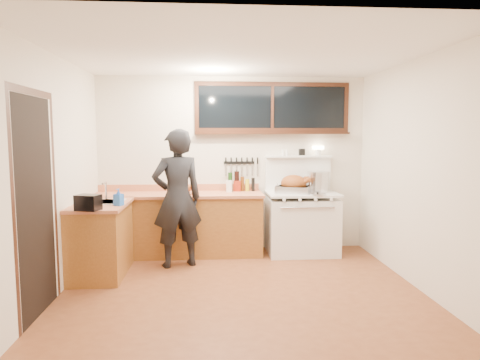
{
  "coord_description": "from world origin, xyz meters",
  "views": [
    {
      "loc": [
        -0.36,
        -4.69,
        1.73
      ],
      "look_at": [
        0.05,
        0.85,
        1.15
      ],
      "focal_mm": 32.0,
      "sensor_mm": 36.0,
      "label": 1
    }
  ],
  "objects": [
    {
      "name": "roast_turkey",
      "position": [
        0.88,
        1.4,
        1.0
      ],
      "size": [
        0.58,
        0.52,
        0.26
      ],
      "color": "silver",
      "rests_on": "vintage_stove"
    },
    {
      "name": "vintage_stove",
      "position": [
        1.0,
        1.41,
        0.47
      ],
      "size": [
        1.02,
        0.74,
        1.57
      ],
      "color": "white",
      "rests_on": "ground"
    },
    {
      "name": "pot_lid",
      "position": [
        1.16,
        1.14,
        0.91
      ],
      "size": [
        0.25,
        0.25,
        0.04
      ],
      "color": "silver",
      "rests_on": "vintage_stove"
    },
    {
      "name": "stockpot",
      "position": [
        1.25,
        1.48,
        1.05
      ],
      "size": [
        0.38,
        0.38,
        0.3
      ],
      "color": "silver",
      "rests_on": "vintage_stove"
    },
    {
      "name": "cutting_board",
      "position": [
        -0.69,
        1.41,
        0.95
      ],
      "size": [
        0.4,
        0.34,
        0.13
      ],
      "color": "#C3724D",
      "rests_on": "counter_back"
    },
    {
      "name": "soap_bottle",
      "position": [
        -1.43,
        0.43,
        1.0
      ],
      "size": [
        0.12,
        0.12,
        0.2
      ],
      "color": "blue",
      "rests_on": "counter_left"
    },
    {
      "name": "counter_left",
      "position": [
        -1.7,
        0.62,
        0.45
      ],
      "size": [
        0.64,
        1.09,
        0.9
      ],
      "color": "brown",
      "rests_on": "ground"
    },
    {
      "name": "counter_back",
      "position": [
        -0.8,
        1.45,
        0.45
      ],
      "size": [
        2.44,
        0.64,
        1.0
      ],
      "color": "brown",
      "rests_on": "ground"
    },
    {
      "name": "man",
      "position": [
        -0.77,
        0.9,
        0.91
      ],
      "size": [
        0.77,
        0.63,
        1.82
      ],
      "color": "black",
      "rests_on": "ground"
    },
    {
      "name": "toaster",
      "position": [
        -1.7,
        0.12,
        0.99
      ],
      "size": [
        0.29,
        0.24,
        0.18
      ],
      "color": "black",
      "rests_on": "counter_left"
    },
    {
      "name": "ground_plane",
      "position": [
        0.0,
        0.0,
        -0.01
      ],
      "size": [
        4.0,
        3.5,
        0.02
      ],
      "primitive_type": "cube",
      "color": "brown"
    },
    {
      "name": "back_window",
      "position": [
        0.6,
        1.72,
        2.06
      ],
      "size": [
        2.32,
        0.13,
        0.77
      ],
      "color": "black",
      "rests_on": "room_shell"
    },
    {
      "name": "coffee_tin",
      "position": [
        0.07,
        1.63,
        0.98
      ],
      "size": [
        0.12,
        0.1,
        0.16
      ],
      "color": "maroon",
      "rests_on": "counter_back"
    },
    {
      "name": "bottle_cluster",
      "position": [
        0.1,
        1.63,
        1.03
      ],
      "size": [
        0.4,
        0.07,
        0.3
      ],
      "color": "black",
      "rests_on": "counter_back"
    },
    {
      "name": "saucepan",
      "position": [
        1.06,
        1.7,
        0.96
      ],
      "size": [
        0.17,
        0.28,
        0.12
      ],
      "color": "silver",
      "rests_on": "vintage_stove"
    },
    {
      "name": "left_doorway",
      "position": [
        -1.99,
        -0.55,
        1.09
      ],
      "size": [
        0.02,
        1.04,
        2.17
      ],
      "color": "black",
      "rests_on": "ground"
    },
    {
      "name": "room_shell",
      "position": [
        0.0,
        0.0,
        1.65
      ],
      "size": [
        4.1,
        3.6,
        2.65
      ],
      "color": "beige",
      "rests_on": "ground"
    },
    {
      "name": "sink_unit",
      "position": [
        -1.68,
        0.7,
        0.85
      ],
      "size": [
        0.5,
        0.45,
        0.37
      ],
      "color": "white",
      "rests_on": "counter_left"
    },
    {
      "name": "pitcher",
      "position": [
        -0.06,
        1.53,
        0.99
      ],
      "size": [
        0.11,
        0.11,
        0.17
      ],
      "color": "white",
      "rests_on": "counter_back"
    },
    {
      "name": "knife_strip",
      "position": [
        0.12,
        1.73,
        1.31
      ],
      "size": [
        0.52,
        0.03,
        0.28
      ],
      "color": "black",
      "rests_on": "room_shell"
    }
  ]
}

